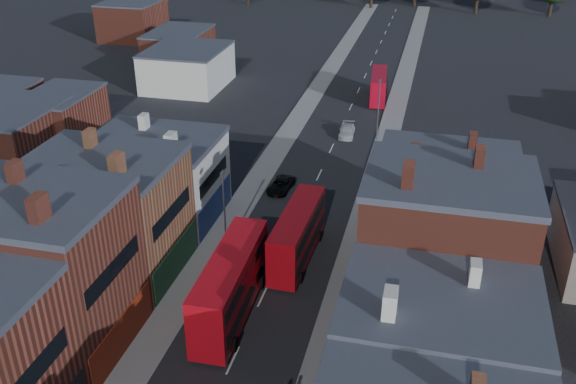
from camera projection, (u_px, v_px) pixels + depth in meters
The scene contains 9 objects.
pavement_west at pixel (269, 162), 77.19m from camera, with size 3.00×200.00×0.12m, color gray.
pavement_east at pixel (377, 173), 74.43m from camera, with size 3.00×200.00×0.12m, color gray.
lamp_post_2 at pixel (224, 206), 57.51m from camera, with size 0.25×0.70×8.12m.
lamp_post_3 at pixel (379, 106), 81.23m from camera, with size 0.25×0.70×8.12m.
bus_0 at pixel (231, 285), 49.85m from camera, with size 3.40×12.57×5.40m.
bus_1 at pixel (297, 234), 57.26m from camera, with size 3.09×11.23×4.82m.
bus_2 at pixel (379, 86), 96.53m from camera, with size 3.08×9.88×4.20m.
car_2 at pixel (281, 185), 70.32m from camera, with size 2.13×4.61×1.28m, color black.
car_3 at pixel (347, 131), 84.51m from camera, with size 1.90×4.67×1.36m, color silver.
Camera 1 is at (12.39, -17.76, 32.10)m, focal length 40.00 mm.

